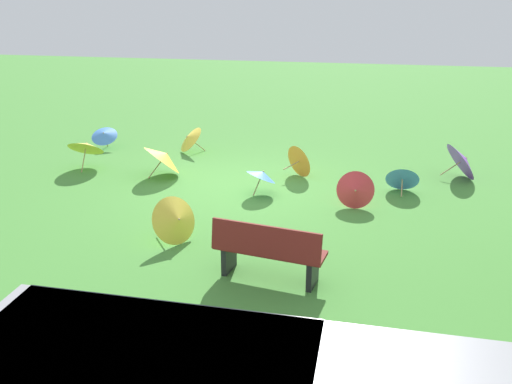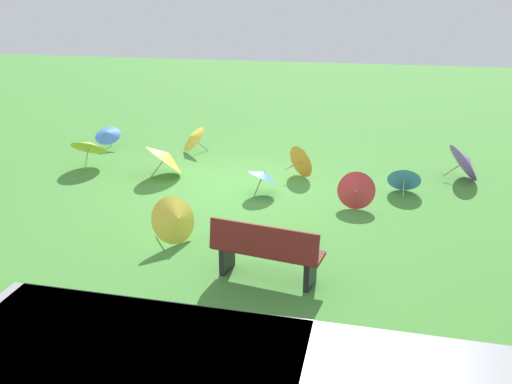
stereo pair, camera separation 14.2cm
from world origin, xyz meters
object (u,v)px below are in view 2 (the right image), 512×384
object	(u,v)px
parasol_purple_0	(466,161)
parasol_blue_2	(108,134)
parasol_yellow_4	(89,145)
parasol_orange_0	(304,160)
parasol_blue_1	(263,174)
park_bench	(266,251)
parasol_red_0	(356,191)
parasol_blue_3	(404,178)
parasol_yellow_0	(192,138)
parasol_yellow_3	(166,156)
parasol_yellow_2	(176,219)

from	to	relation	value
parasol_purple_0	parasol_blue_2	bearing A→B (deg)	-5.08
parasol_purple_0	parasol_yellow_4	distance (m)	8.42
parasol_orange_0	parasol_blue_1	xyz separation A→B (m)	(0.66, 1.26, 0.04)
park_bench	parasol_yellow_4	size ratio (longest dim) A/B	2.04
parasol_red_0	parasol_orange_0	bearing A→B (deg)	-54.29
parasol_blue_3	parasol_yellow_0	xyz separation A→B (m)	(5.12, -1.91, 0.06)
parasol_orange_0	parasol_yellow_0	distance (m)	3.26
parasol_blue_2	parasol_purple_0	size ratio (longest dim) A/B	0.69
parasol_yellow_0	parasol_purple_0	xyz separation A→B (m)	(-6.44, 0.85, 0.06)
parasol_orange_0	parasol_yellow_3	world-z (taller)	parasol_yellow_3
parasol_yellow_0	parasol_yellow_3	distance (m)	1.88
parasol_orange_0	parasol_purple_0	xyz separation A→B (m)	(-3.46, -0.47, 0.06)
parasol_red_0	parasol_yellow_0	world-z (taller)	parasol_red_0
parasol_orange_0	parasol_blue_3	bearing A→B (deg)	164.58
parasol_orange_0	parasol_blue_2	size ratio (longest dim) A/B	1.01
park_bench	parasol_blue_2	xyz separation A→B (m)	(5.28, -5.93, -0.09)
parasol_purple_0	parasol_yellow_2	xyz separation A→B (m)	(5.09, 4.20, -0.03)
parasol_blue_1	parasol_yellow_2	world-z (taller)	parasol_yellow_2
parasol_yellow_2	parasol_blue_1	bearing A→B (deg)	-111.53
parasol_blue_1	parasol_yellow_3	bearing A→B (deg)	-16.79
parasol_orange_0	parasol_yellow_2	bearing A→B (deg)	66.30
parasol_purple_0	parasol_yellow_4	xyz separation A→B (m)	(8.38, 0.80, 0.09)
park_bench	parasol_yellow_2	bearing A→B (deg)	-29.57
parasol_blue_2	parasol_yellow_4	size ratio (longest dim) A/B	0.92
parasol_blue_3	parasol_yellow_2	distance (m)	4.91
parasol_blue_2	parasol_red_0	world-z (taller)	parasol_red_0
parasol_blue_2	parasol_orange_0	bearing A→B (deg)	166.63
parasol_blue_1	parasol_yellow_4	distance (m)	4.36
parasol_blue_2	parasol_blue_3	distance (m)	7.59
park_bench	parasol_red_0	distance (m)	3.23
parasol_blue_3	park_bench	bearing A→B (deg)	63.00
parasol_purple_0	parasol_yellow_3	world-z (taller)	parasol_purple_0
parasol_yellow_2	parasol_yellow_3	size ratio (longest dim) A/B	0.74
parasol_blue_3	parasol_yellow_3	world-z (taller)	parasol_yellow_3
parasol_yellow_0	parasol_yellow_4	xyz separation A→B (m)	(1.93, 1.65, 0.15)
parasol_yellow_0	parasol_yellow_2	xyz separation A→B (m)	(-1.35, 5.05, 0.03)
parasol_yellow_4	parasol_red_0	bearing A→B (deg)	167.61
parasol_purple_0	parasol_yellow_3	distance (m)	6.50
parasol_yellow_0	parasol_blue_2	bearing A→B (deg)	1.85
park_bench	parasol_yellow_4	bearing A→B (deg)	-41.26
parasol_blue_2	parasol_purple_0	distance (m)	8.73
parasol_orange_0	parasol_yellow_0	size ratio (longest dim) A/B	0.80
parasol_blue_2	parasol_red_0	size ratio (longest dim) A/B	1.03
parasol_yellow_0	parasol_yellow_2	world-z (taller)	parasol_yellow_2
parasol_blue_1	parasol_yellow_4	world-z (taller)	parasol_yellow_4
parasol_orange_0	parasol_yellow_0	xyz separation A→B (m)	(2.99, -1.32, -0.00)
parasol_blue_3	parasol_yellow_4	bearing A→B (deg)	-2.10
parasol_yellow_2	parasol_purple_0	bearing A→B (deg)	-140.48
parasol_blue_3	parasol_purple_0	world-z (taller)	parasol_purple_0
parasol_red_0	parasol_yellow_2	world-z (taller)	parasol_yellow_2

